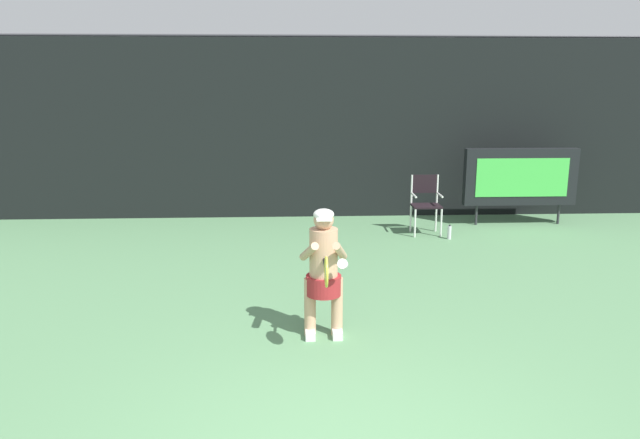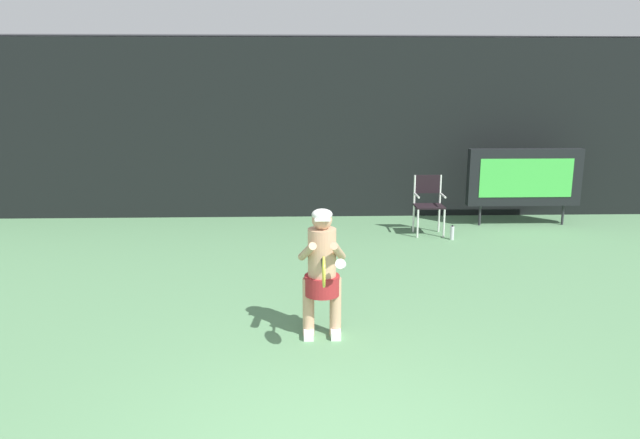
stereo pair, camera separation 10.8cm
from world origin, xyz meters
name	(u,v)px [view 1 (the left image)]	position (x,y,z in m)	size (l,w,h in m)	color
backdrop_screen	(310,129)	(0.00, 8.50, 1.81)	(18.00, 0.12, 3.66)	black
scoreboard	(520,177)	(4.06, 7.56, 0.95)	(2.20, 0.21, 1.50)	black
umpire_chair	(426,201)	(2.08, 6.95, 0.62)	(0.52, 0.44, 1.08)	white
water_bottle	(449,232)	(2.43, 6.51, 0.12)	(0.07, 0.07, 0.27)	silver
tennis_player	(324,269)	(-0.04, 2.47, 0.78)	(0.53, 0.61, 1.45)	white
tennis_racket	(326,271)	(-0.04, 1.93, 0.93)	(0.03, 0.60, 0.31)	black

